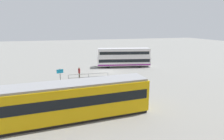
{
  "coord_description": "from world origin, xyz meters",
  "views": [
    {
      "loc": [
        8.42,
        32.27,
        8.26
      ],
      "look_at": [
        0.72,
        5.7,
        1.66
      ],
      "focal_mm": 29.94,
      "sensor_mm": 36.0,
      "label": 1
    }
  ],
  "objects_px": {
    "tram_yellow": "(77,100)",
    "info_sign": "(60,73)",
    "pedestrian_near_railing": "(79,72)",
    "double_decker_bus": "(124,57)"
  },
  "relations": [
    {
      "from": "info_sign",
      "to": "tram_yellow",
      "type": "bearing_deg",
      "value": 96.61
    },
    {
      "from": "pedestrian_near_railing",
      "to": "double_decker_bus",
      "type": "bearing_deg",
      "value": -147.16
    },
    {
      "from": "tram_yellow",
      "to": "pedestrian_near_railing",
      "type": "relative_size",
      "value": 7.41
    },
    {
      "from": "info_sign",
      "to": "pedestrian_near_railing",
      "type": "bearing_deg",
      "value": -146.18
    },
    {
      "from": "double_decker_bus",
      "to": "info_sign",
      "type": "distance_m",
      "value": 15.2
    },
    {
      "from": "double_decker_bus",
      "to": "pedestrian_near_railing",
      "type": "height_order",
      "value": "double_decker_bus"
    },
    {
      "from": "double_decker_bus",
      "to": "info_sign",
      "type": "bearing_deg",
      "value": 33.07
    },
    {
      "from": "tram_yellow",
      "to": "double_decker_bus",
      "type": "bearing_deg",
      "value": -120.38
    },
    {
      "from": "tram_yellow",
      "to": "info_sign",
      "type": "distance_m",
      "value": 11.29
    },
    {
      "from": "pedestrian_near_railing",
      "to": "info_sign",
      "type": "height_order",
      "value": "info_sign"
    }
  ]
}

